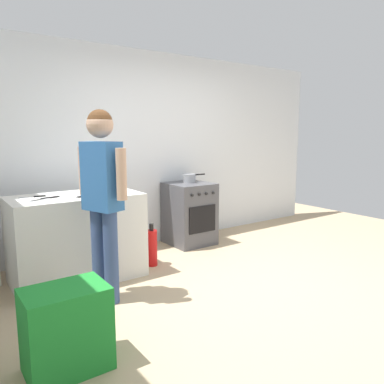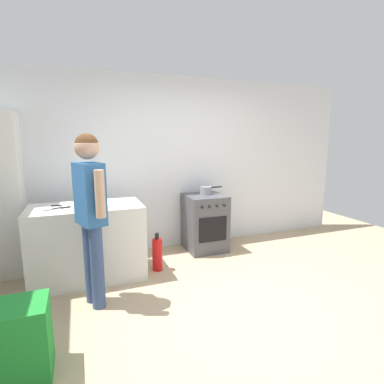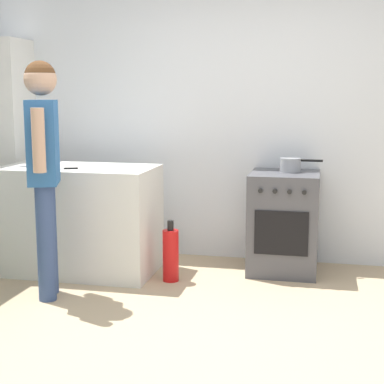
{
  "view_description": "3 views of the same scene",
  "coord_description": "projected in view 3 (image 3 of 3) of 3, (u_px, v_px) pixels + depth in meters",
  "views": [
    {
      "loc": [
        -2.57,
        -2.58,
        1.54
      ],
      "look_at": [
        -0.22,
        0.71,
        0.89
      ],
      "focal_mm": 35.0,
      "sensor_mm": 36.0,
      "label": 1
    },
    {
      "loc": [
        -1.41,
        -2.48,
        1.68
      ],
      "look_at": [
        -0.12,
        0.89,
        1.04
      ],
      "focal_mm": 28.0,
      "sensor_mm": 36.0,
      "label": 2
    },
    {
      "loc": [
        0.65,
        -3.35,
        1.5
      ],
      "look_at": [
        -0.27,
        0.79,
        0.79
      ],
      "focal_mm": 55.0,
      "sensor_mm": 36.0,
      "label": 3
    }
  ],
  "objects": [
    {
      "name": "counter_unit",
      "position": [
        79.0,
        219.0,
        4.99
      ],
      "size": [
        1.3,
        0.7,
        0.9
      ],
      "primitive_type": "cube",
      "color": "silver",
      "rests_on": "ground"
    },
    {
      "name": "back_wall",
      "position": [
        250.0,
        117.0,
        5.28
      ],
      "size": [
        6.0,
        0.1,
        2.6
      ],
      "primitive_type": "cube",
      "color": "silver",
      "rests_on": "ground"
    },
    {
      "name": "person",
      "position": [
        43.0,
        157.0,
        4.24
      ],
      "size": [
        0.3,
        0.54,
        1.73
      ],
      "color": "#384C7A",
      "rests_on": "ground"
    },
    {
      "name": "knife_chef",
      "position": [
        41.0,
        166.0,
        4.92
      ],
      "size": [
        0.3,
        0.14,
        0.01
      ],
      "color": "silver",
      "rests_on": "counter_unit"
    },
    {
      "name": "knife_carving",
      "position": [
        30.0,
        166.0,
        4.91
      ],
      "size": [
        0.3,
        0.19,
        0.01
      ],
      "color": "silver",
      "rests_on": "counter_unit"
    },
    {
      "name": "fire_extinguisher",
      "position": [
        171.0,
        255.0,
        4.75
      ],
      "size": [
        0.13,
        0.13,
        0.5
      ],
      "color": "red",
      "rests_on": "ground"
    },
    {
      "name": "pot",
      "position": [
        291.0,
        165.0,
        4.95
      ],
      "size": [
        0.36,
        0.18,
        0.12
      ],
      "color": "gray",
      "rests_on": "oven_left"
    },
    {
      "name": "ground_plane",
      "position": [
        207.0,
        341.0,
        3.61
      ],
      "size": [
        8.0,
        8.0,
        0.0
      ],
      "primitive_type": "plane",
      "color": "tan"
    },
    {
      "name": "oven_left",
      "position": [
        284.0,
        222.0,
        4.99
      ],
      "size": [
        0.57,
        0.62,
        0.85
      ],
      "color": "#4C4C51",
      "rests_on": "ground"
    },
    {
      "name": "knife_paring",
      "position": [
        67.0,
        169.0,
        4.75
      ],
      "size": [
        0.2,
        0.11,
        0.01
      ],
      "color": "silver",
      "rests_on": "counter_unit"
    },
    {
      "name": "larder_cabinet",
      "position": [
        4.0,
        148.0,
        5.56
      ],
      "size": [
        0.48,
        0.44,
        2.0
      ],
      "primitive_type": "cube",
      "color": "silver",
      "rests_on": "ground"
    },
    {
      "name": "knife_utility",
      "position": [
        42.0,
        164.0,
        5.1
      ],
      "size": [
        0.25,
        0.05,
        0.01
      ],
      "color": "silver",
      "rests_on": "counter_unit"
    }
  ]
}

